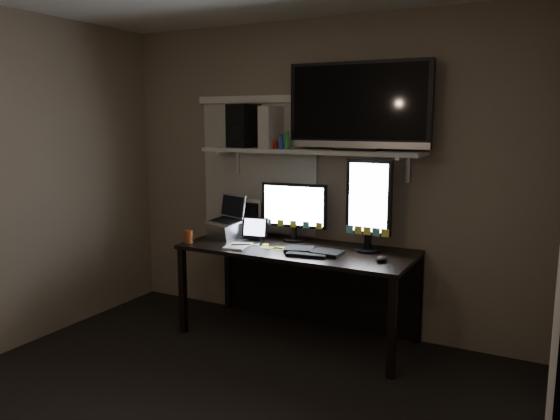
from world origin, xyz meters
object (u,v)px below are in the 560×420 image
Objects in this scene: desk at (304,266)px; tv at (359,106)px; tablet at (256,229)px; monitor_landscape at (294,212)px; mouse at (382,259)px; cup at (188,237)px; laptop at (226,217)px; monitor_portrait at (369,205)px; game_console at (271,127)px; speaker at (244,126)px; keyboard at (313,251)px.

desk is 1.32m from tv.
monitor_landscape is at bearing 13.17° from tablet.
desk is 16.45× the size of mouse.
tablet reaches higher than desk.
monitor_landscape is at bearing 32.15° from cup.
laptop is at bearing -171.40° from tv.
game_console reaches higher than monitor_portrait.
speaker is (-1.13, 0.08, 0.57)m from monitor_portrait.
tv is (1.24, 0.49, 1.03)m from cup.
monitor_portrait reaches higher than tablet.
desk is 1.64× the size of tv.
laptop is at bearing 160.37° from keyboard.
speaker is (-0.19, 0.14, 0.83)m from tablet.
mouse reaches higher than keyboard.
monitor_portrait is 1.46m from cup.
monitor_landscape is 1.22× the size of keyboard.
keyboard is 0.63m from tablet.
speaker is at bearing 135.93° from tablet.
tv is (0.52, 0.03, 0.84)m from monitor_landscape.
monitor_portrait is 1.56× the size of keyboard.
tv is (1.09, 0.17, 0.91)m from laptop.
speaker reaches higher than mouse.
game_console is at bearing 165.52° from desk.
laptop is at bearing -159.94° from game_console.
monitor_portrait is 1.23m from laptop.
tablet reaches higher than cup.
monitor_portrait is 1.27m from speaker.
monitor_portrait is 6.88× the size of cup.
tablet is at bearing -175.32° from desk.
keyboard is at bearing -49.90° from monitor_landscape.
cup is (-0.85, -0.37, 0.23)m from desk.
monitor_landscape is at bearing -4.11° from game_console.
tablet is 0.20× the size of tv.
game_console is at bearing 40.16° from laptop.
speaker is at bearing 174.70° from game_console.
tv reaches higher than monitor_landscape.
monitor_portrait is at bearing 2.71° from desk.
desk is 3.26× the size of monitor_landscape.
mouse is at bearing 5.55° from cup.
monitor_portrait reaches higher than keyboard.
speaker is (-0.27, 0.02, 0.01)m from game_console.
keyboard is 1.31× the size of laptop.
game_console is (-0.73, -0.02, -0.16)m from tv.
tablet is 0.65× the size of game_console.
tv is 1.01m from speaker.
mouse is 1.63m from speaker.
monitor_landscape is 0.88m from cup.
laptop reaches higher than mouse.
monitor_portrait is 0.64× the size of tv.
cup is at bearing -158.89° from tv.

